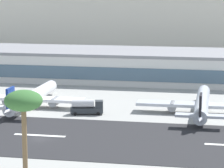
# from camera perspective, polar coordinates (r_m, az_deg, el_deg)

# --- Properties ---
(ground_plane) EXTENTS (1400.00, 1400.00, 0.00)m
(ground_plane) POSITION_cam_1_polar(r_m,az_deg,el_deg) (124.97, -7.34, -5.59)
(ground_plane) COLOR #9E9E99
(runway_strip) EXTENTS (800.00, 32.86, 0.08)m
(runway_strip) POSITION_cam_1_polar(r_m,az_deg,el_deg) (127.56, -6.95, -5.24)
(runway_strip) COLOR #262628
(runway_strip) RESTS_ON ground_plane
(runway_centreline_dash_4) EXTENTS (12.00, 1.20, 0.01)m
(runway_centreline_dash_4) POSITION_cam_1_polar(r_m,az_deg,el_deg) (127.84, -7.36, -5.19)
(runway_centreline_dash_4) COLOR white
(runway_centreline_dash_4) RESTS_ON runway_strip
(terminal_building) EXTENTS (163.99, 29.11, 10.56)m
(terminal_building) POSITION_cam_1_polar(r_m,az_deg,el_deg) (197.75, 2.68, 1.90)
(terminal_building) COLOR silver
(terminal_building) RESTS_ON ground_plane
(distant_hotel_block) EXTENTS (142.76, 26.86, 46.70)m
(distant_hotel_block) POSITION_cam_1_polar(r_m,az_deg,el_deg) (292.48, 2.47, 8.15)
(distant_hotel_block) COLOR beige
(distant_hotel_block) RESTS_ON ground_plane
(airliner_navy_tail_gate_1) EXTENTS (29.92, 39.38, 8.22)m
(airliner_navy_tail_gate_1) POSITION_cam_1_polar(r_m,az_deg,el_deg) (156.24, -8.28, -1.43)
(airliner_navy_tail_gate_1) COLOR white
(airliner_navy_tail_gate_1) RESTS_ON ground_plane
(airliner_black_tail_gate_2) EXTENTS (34.50, 39.41, 8.23)m
(airliner_black_tail_gate_2) POSITION_cam_1_polar(r_m,az_deg,el_deg) (148.23, 9.13, -2.08)
(airliner_black_tail_gate_2) COLOR silver
(airliner_black_tail_gate_2) RESTS_ON ground_plane
(service_fuel_truck_2) EXTENTS (8.86, 4.35, 3.95)m
(service_fuel_truck_2) POSITION_cam_1_polar(r_m,az_deg,el_deg) (146.70, -2.57, -2.33)
(service_fuel_truck_2) COLOR #2D3338
(service_fuel_truck_2) RESTS_ON ground_plane
(palm_tree_2) EXTENTS (6.00, 6.00, 17.57)m
(palm_tree_2) POSITION_cam_1_polar(r_m,az_deg,el_deg) (88.18, -8.98, -2.07)
(palm_tree_2) COLOR brown
(palm_tree_2) RESTS_ON ground_plane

